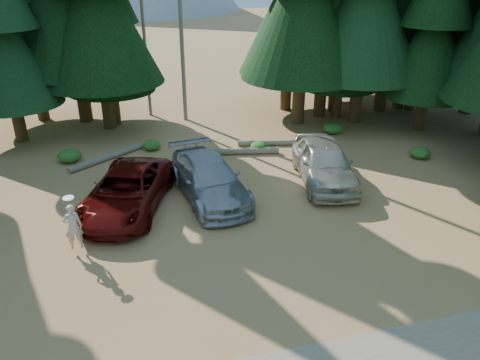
{
  "coord_description": "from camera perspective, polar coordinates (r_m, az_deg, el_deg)",
  "views": [
    {
      "loc": [
        -3.01,
        -13.06,
        9.08
      ],
      "look_at": [
        1.16,
        2.75,
        1.25
      ],
      "focal_mm": 35.0,
      "sensor_mm": 36.0,
      "label": 1
    }
  ],
  "objects": [
    {
      "name": "ground",
      "position": [
        16.19,
        -1.52,
        -8.54
      ],
      "size": [
        160.0,
        160.0,
        0.0
      ],
      "primitive_type": "plane",
      "color": "tan",
      "rests_on": "ground"
    },
    {
      "name": "forest_belt_north",
      "position": [
        29.65,
        -8.31,
        7.48
      ],
      "size": [
        36.0,
        7.0,
        22.0
      ],
      "primitive_type": null,
      "color": "black",
      "rests_on": "ground"
    },
    {
      "name": "snag_front",
      "position": [
        27.99,
        -7.27,
        19.08
      ],
      "size": [
        0.24,
        0.24,
        12.0
      ],
      "primitive_type": "cylinder",
      "color": "#6C6756",
      "rests_on": "ground"
    },
    {
      "name": "snag_back",
      "position": [
        29.4,
        -11.63,
        17.12
      ],
      "size": [
        0.2,
        0.2,
        10.0
      ],
      "primitive_type": "cylinder",
      "color": "#6C6756",
      "rests_on": "ground"
    },
    {
      "name": "red_pickup",
      "position": [
        18.79,
        -13.66,
        -1.33
      ],
      "size": [
        4.46,
        6.32,
        1.6
      ],
      "primitive_type": "imported",
      "rotation": [
        0.0,
        0.0,
        -0.35
      ],
      "color": "#590B07",
      "rests_on": "ground"
    },
    {
      "name": "silver_minivan_center",
      "position": [
        19.27,
        -3.8,
        0.13
      ],
      "size": [
        2.99,
        5.86,
        1.63
      ],
      "primitive_type": "imported",
      "rotation": [
        0.0,
        0.0,
        0.13
      ],
      "color": "#ACAFB4",
      "rests_on": "ground"
    },
    {
      "name": "silver_minivan_right",
      "position": [
        20.88,
        10.19,
        2.16
      ],
      "size": [
        3.09,
        5.7,
        1.84
      ],
      "primitive_type": "imported",
      "rotation": [
        0.0,
        0.0,
        -0.18
      ],
      "color": "beige",
      "rests_on": "ground"
    },
    {
      "name": "frisbee_player",
      "position": [
        16.45,
        -19.68,
        -5.33
      ],
      "size": [
        0.62,
        0.44,
        1.89
      ],
      "rotation": [
        0.0,
        0.0,
        3.2
      ],
      "color": "beige",
      "rests_on": "ground"
    },
    {
      "name": "log_left",
      "position": [
        23.95,
        -15.87,
        2.68
      ],
      "size": [
        3.65,
        2.66,
        0.3
      ],
      "primitive_type": "cylinder",
      "rotation": [
        0.0,
        1.57,
        0.61
      ],
      "color": "#6C6756",
      "rests_on": "ground"
    },
    {
      "name": "log_mid",
      "position": [
        23.74,
        0.07,
        3.51
      ],
      "size": [
        3.87,
        1.05,
        0.32
      ],
      "primitive_type": "cylinder",
      "rotation": [
        0.0,
        1.57,
        -0.19
      ],
      "color": "#6C6756",
      "rests_on": "ground"
    },
    {
      "name": "log_right",
      "position": [
        25.0,
        4.74,
        4.54
      ],
      "size": [
        4.32,
        1.23,
        0.28
      ],
      "primitive_type": "cylinder",
      "rotation": [
        0.0,
        1.57,
        -0.22
      ],
      "color": "#6C6756",
      "rests_on": "ground"
    },
    {
      "name": "shrub_far_left",
      "position": [
        24.3,
        -20.09,
        2.81
      ],
      "size": [
        1.13,
        1.13,
        0.62
      ],
      "primitive_type": "ellipsoid",
      "color": "#1E651E",
      "rests_on": "ground"
    },
    {
      "name": "shrub_left",
      "position": [
        21.94,
        -11.98,
        1.13
      ],
      "size": [
        0.73,
        0.73,
        0.4
      ],
      "primitive_type": "ellipsoid",
      "color": "#1E651E",
      "rests_on": "ground"
    },
    {
      "name": "shrub_center_left",
      "position": [
        22.98,
        -3.31,
        2.92
      ],
      "size": [
        0.87,
        0.87,
        0.48
      ],
      "primitive_type": "ellipsoid",
      "color": "#1E651E",
      "rests_on": "ground"
    },
    {
      "name": "shrub_center_right",
      "position": [
        24.73,
        -10.72,
        4.22
      ],
      "size": [
        0.94,
        0.94,
        0.51
      ],
      "primitive_type": "ellipsoid",
      "color": "#1E651E",
      "rests_on": "ground"
    },
    {
      "name": "shrub_right",
      "position": [
        24.14,
        2.36,
        4.11
      ],
      "size": [
        0.9,
        0.9,
        0.5
      ],
      "primitive_type": "ellipsoid",
      "color": "#1E651E",
      "rests_on": "ground"
    },
    {
      "name": "shrub_far_right",
      "position": [
        27.15,
        11.24,
        6.22
      ],
      "size": [
        1.08,
        1.08,
        0.59
      ],
      "primitive_type": "ellipsoid",
      "color": "#1E651E",
      "rests_on": "ground"
    },
    {
      "name": "shrub_edge_east",
      "position": [
        24.95,
        21.08,
        3.15
      ],
      "size": [
        1.0,
        1.0,
        0.55
      ],
      "primitive_type": "ellipsoid",
      "color": "#1E651E",
      "rests_on": "ground"
    }
  ]
}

